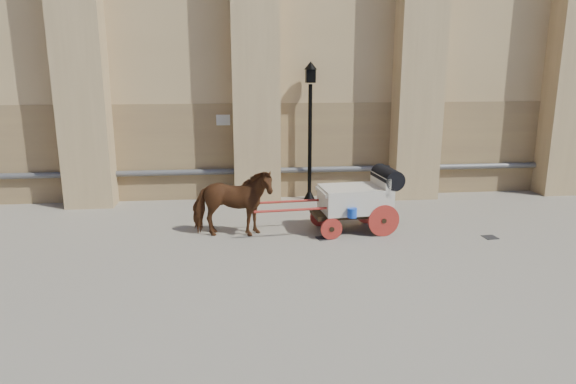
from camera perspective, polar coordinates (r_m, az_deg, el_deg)
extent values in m
plane|color=slate|center=(12.78, 1.89, -4.92)|extent=(90.00, 90.00, 0.00)
cube|color=#987D4D|center=(16.76, 6.75, 4.76)|extent=(44.00, 0.35, 3.00)
cylinder|color=#59595B|center=(16.61, 6.89, 2.57)|extent=(42.00, 0.18, 0.18)
cube|color=beige|center=(16.04, -7.22, 7.95)|extent=(0.42, 0.04, 0.32)
imported|color=#593213|center=(12.61, -6.23, -1.25)|extent=(2.07, 1.07, 1.69)
cube|color=black|center=(13.13, 7.02, -2.28)|extent=(2.02, 1.05, 0.11)
cube|color=beige|center=(13.06, 7.43, -0.76)|extent=(1.78, 1.25, 0.62)
cube|color=beige|center=(13.20, 10.23, 0.88)|extent=(0.23, 1.12, 0.49)
cube|color=beige|center=(12.79, 4.25, 0.03)|extent=(0.39, 1.00, 0.09)
cylinder|color=black|center=(13.23, 10.98, 1.66)|extent=(0.59, 1.15, 0.50)
cylinder|color=#A62820|center=(12.88, 10.59, -3.15)|extent=(0.80, 0.12, 0.80)
cylinder|color=#A62820|center=(13.86, 8.93, -1.86)|extent=(0.80, 0.12, 0.80)
cylinder|color=#A62820|center=(12.50, 4.85, -4.12)|extent=(0.54, 0.10, 0.53)
cylinder|color=#A62820|center=(13.51, 3.58, -2.72)|extent=(0.54, 0.10, 0.53)
cylinder|color=#A62820|center=(12.31, 1.12, -1.98)|extent=(2.13, 0.24, 0.06)
cylinder|color=#A62820|center=(13.06, 0.38, -1.04)|extent=(2.13, 0.24, 0.06)
cylinder|color=blue|center=(12.45, 7.14, -2.32)|extent=(0.23, 0.23, 0.23)
cylinder|color=black|center=(15.95, 2.44, 5.44)|extent=(0.12, 0.12, 3.58)
cone|color=black|center=(16.26, 2.39, -0.19)|extent=(0.36, 0.36, 0.36)
cube|color=black|center=(15.78, 2.52, 12.79)|extent=(0.28, 0.28, 0.42)
cone|color=black|center=(15.78, 2.53, 13.88)|extent=(0.40, 0.40, 0.24)
cube|color=black|center=(12.64, 3.96, -5.14)|extent=(0.38, 0.38, 0.01)
cube|color=black|center=(13.62, 21.54, -4.69)|extent=(0.35, 0.35, 0.01)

